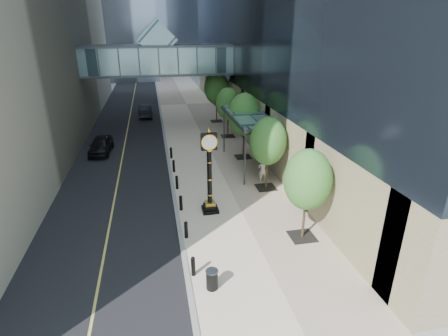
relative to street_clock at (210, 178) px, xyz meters
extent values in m
plane|color=gray|center=(0.93, -6.88, -2.37)|extent=(320.00, 320.00, 0.00)
cube|color=black|center=(-6.07, 33.12, -2.36)|extent=(8.00, 180.00, 0.02)
cube|color=beige|center=(1.93, 33.12, -2.34)|extent=(8.00, 180.00, 0.06)
cube|color=gray|center=(-2.07, 33.12, -2.33)|extent=(0.25, 180.00, 0.07)
cube|color=slate|center=(-2.07, 21.12, 5.13)|extent=(17.00, 4.00, 3.00)
cube|color=#383F44|center=(-2.07, 21.12, 3.68)|extent=(17.00, 4.20, 0.25)
cube|color=#383F44|center=(-2.07, 21.12, 6.58)|extent=(17.00, 4.20, 0.25)
cube|color=slate|center=(-2.07, 21.12, 7.23)|extent=(4.24, 3.00, 4.24)
cube|color=#383F44|center=(4.43, 7.12, 1.83)|extent=(3.00, 8.00, 0.25)
cube|color=slate|center=(4.43, 7.12, 1.98)|extent=(2.80, 7.80, 0.06)
cylinder|color=#383F44|center=(3.13, 3.42, -0.27)|extent=(0.12, 0.12, 4.20)
cylinder|color=#383F44|center=(3.13, 10.82, -0.27)|extent=(0.12, 0.12, 4.20)
cylinder|color=black|center=(-1.77, -5.88, -1.86)|extent=(0.20, 0.20, 0.90)
cylinder|color=black|center=(-1.77, -2.68, -1.86)|extent=(0.20, 0.20, 0.90)
cylinder|color=black|center=(-1.77, 0.52, -1.86)|extent=(0.20, 0.20, 0.90)
cylinder|color=black|center=(-1.77, 3.72, -1.86)|extent=(0.20, 0.20, 0.90)
cylinder|color=black|center=(-1.77, 6.92, -1.86)|extent=(0.20, 0.20, 0.90)
cylinder|color=black|center=(-1.77, 10.12, -1.86)|extent=(0.20, 0.20, 0.90)
cube|color=black|center=(4.53, -3.88, -2.30)|extent=(1.40, 1.40, 0.02)
cylinder|color=#40321B|center=(4.53, -3.88, -0.95)|extent=(0.14, 0.14, 2.71)
ellipsoid|color=#366826|center=(4.53, -3.88, 1.15)|extent=(2.49, 2.49, 3.32)
cube|color=black|center=(4.53, 2.62, -2.30)|extent=(1.40, 1.40, 0.02)
cylinder|color=#40321B|center=(4.53, 2.62, -0.93)|extent=(0.14, 0.14, 2.76)
ellipsoid|color=#366826|center=(4.53, 2.62, 1.21)|extent=(2.53, 2.53, 3.38)
cube|color=black|center=(4.53, 9.12, -2.30)|extent=(1.40, 1.40, 0.02)
cylinder|color=#40321B|center=(4.53, 9.12, -0.80)|extent=(0.14, 0.14, 3.02)
ellipsoid|color=#366826|center=(4.53, 9.12, 1.54)|extent=(2.77, 2.77, 3.69)
cube|color=black|center=(4.53, 15.62, -2.30)|extent=(1.40, 1.40, 0.02)
cylinder|color=#40321B|center=(4.53, 15.62, -0.95)|extent=(0.14, 0.14, 2.72)
ellipsoid|color=#366826|center=(4.53, 15.62, 1.15)|extent=(2.49, 2.49, 3.32)
cube|color=black|center=(4.53, 22.12, -2.30)|extent=(1.40, 1.40, 0.02)
cylinder|color=#40321B|center=(4.53, 22.12, -0.72)|extent=(0.14, 0.14, 3.18)
ellipsoid|color=#366826|center=(4.53, 22.12, 1.74)|extent=(2.91, 2.91, 3.88)
cube|color=black|center=(0.00, 0.00, -2.20)|extent=(1.00, 1.00, 0.22)
cube|color=black|center=(0.00, 0.00, -1.97)|extent=(0.78, 0.78, 0.22)
cube|color=gold|center=(0.00, 0.00, -1.75)|extent=(0.61, 0.61, 0.22)
cylinder|color=black|center=(0.00, 0.00, 0.08)|extent=(0.29, 0.29, 3.44)
cube|color=black|center=(0.00, 0.00, 2.29)|extent=(0.94, 0.33, 1.00)
cylinder|color=white|center=(0.00, 0.19, 2.29)|extent=(0.78, 0.05, 0.78)
cylinder|color=white|center=(0.00, -0.19, 2.29)|extent=(0.78, 0.05, 0.78)
sphere|color=gold|center=(0.00, 0.00, 2.90)|extent=(0.22, 0.22, 0.22)
cylinder|color=black|center=(-1.07, -6.94, -1.86)|extent=(0.67, 0.67, 0.90)
imported|color=beige|center=(4.58, 3.61, -1.35)|extent=(0.75, 0.55, 1.92)
imported|color=black|center=(-7.99, 12.91, -1.59)|extent=(2.09, 4.53, 1.50)
imported|color=black|center=(-4.02, 26.54, -1.57)|extent=(1.66, 4.70, 1.54)
camera|label=1|loc=(-3.05, -19.18, 8.50)|focal=28.00mm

